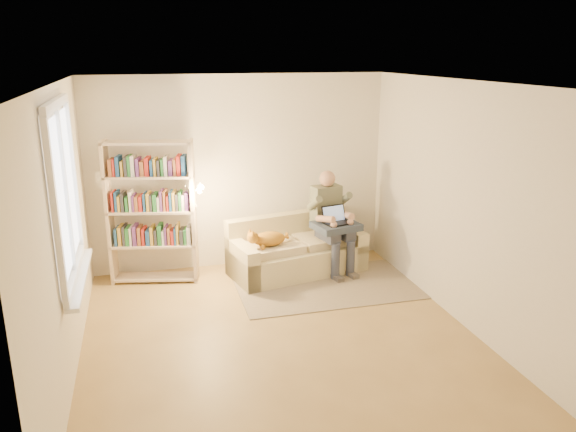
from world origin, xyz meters
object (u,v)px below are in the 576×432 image
object	(u,v)px
laptop	(335,219)
cat	(270,238)
sofa	(296,252)
bookshelf	(151,205)
person	(331,217)

from	to	relation	value
laptop	cat	bearing A→B (deg)	169.82
sofa	bookshelf	bearing A→B (deg)	162.99
laptop	bookshelf	size ratio (longest dim) A/B	0.21
sofa	laptop	xyz separation A→B (m)	(0.48, -0.17, 0.49)
laptop	sofa	bearing A→B (deg)	148.29
sofa	person	size ratio (longest dim) A/B	1.40
sofa	laptop	bearing A→B (deg)	-31.71
sofa	laptop	distance (m)	0.71
sofa	person	xyz separation A→B (m)	(0.47, -0.04, 0.48)
cat	bookshelf	xyz separation A→B (m)	(-1.44, 0.36, 0.44)
laptop	bookshelf	xyz separation A→B (m)	(-2.32, 0.33, 0.26)
cat	person	bearing A→B (deg)	-1.84
cat	laptop	world-z (taller)	laptop
person	bookshelf	bearing A→B (deg)	162.90
sofa	person	world-z (taller)	person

